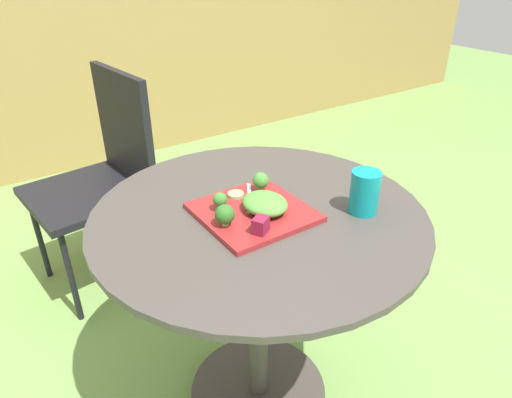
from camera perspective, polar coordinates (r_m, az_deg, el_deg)
name	(u,v)px	position (r m, az deg, el deg)	size (l,w,h in m)	color
ground_plane	(258,395)	(1.65, 0.27, -23.51)	(12.00, 12.00, 0.00)	#70994C
bamboo_fence	(50,44)	(3.10, -24.56, 17.36)	(8.00, 0.08, 1.61)	#9E7F47
patio_table	(258,292)	(1.32, 0.31, -11.65)	(0.86, 0.86, 0.72)	#423D38
patio_chair	(104,167)	(1.95, -18.57, 3.86)	(0.49, 0.49, 0.90)	black
salad_plate	(253,212)	(1.14, -0.35, -1.66)	(0.26, 0.26, 0.01)	maroon
drinking_glass	(364,194)	(1.17, 13.49, 0.59)	(0.07, 0.07, 0.11)	#0F8C93
fork	(250,201)	(1.17, -0.74, -0.22)	(0.09, 0.14, 0.00)	silver
lettuce_mound	(264,204)	(1.12, 1.07, -0.58)	(0.11, 0.13, 0.04)	#519338
broccoli_floret_0	(225,215)	(1.06, -3.96, -1.97)	(0.05, 0.05, 0.05)	#99B770
broccoli_floret_1	(220,200)	(1.13, -4.57, -0.13)	(0.04, 0.04, 0.05)	#99B770
broccoli_floret_2	(261,181)	(1.21, 0.59, 2.30)	(0.04, 0.04, 0.05)	#99B770
cucumber_slice_0	(236,195)	(1.20, -2.57, 0.56)	(0.04, 0.04, 0.01)	#8EB766
beet_chunk_0	(261,225)	(1.04, 0.58, -3.32)	(0.04, 0.03, 0.04)	maroon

